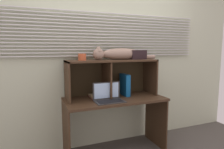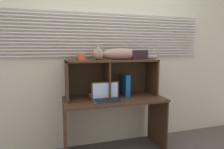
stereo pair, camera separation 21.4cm
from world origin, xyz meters
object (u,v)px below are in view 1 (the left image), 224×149
Objects in this scene: laptop at (108,97)px; book_stack at (98,96)px; binder_upright at (125,85)px; small_basket at (82,57)px; storage_box at (137,55)px; cat at (118,54)px.

laptop reaches higher than book_stack.
binder_upright is at bearing 32.80° from laptop.
storage_box reaches higher than small_basket.
laptop is 0.38m from binder_upright.
storage_box reaches higher than laptop.
small_basket is (-0.48, -0.00, -0.03)m from cat.
storage_box is at bearing -0.00° from cat.
binder_upright is 0.69m from small_basket.
book_stack is 0.54m from small_basket.
small_basket is at bearing -179.87° from book_stack.
cat is 0.59m from laptop.
cat is at bearing -0.09° from book_stack.
cat reaches higher than laptop.
book_stack is 1.05× the size of storage_box.
binder_upright is at bearing -0.07° from book_stack.
storage_box is at bearing 0.00° from binder_upright.
small_basket reaches higher than binder_upright.
book_stack is at bearing 179.93° from binder_upright.
storage_box is (0.49, 0.20, 0.50)m from laptop.
binder_upright reaches higher than laptop.
book_stack is (-0.38, 0.00, -0.12)m from binder_upright.
storage_box is at bearing -0.04° from book_stack.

